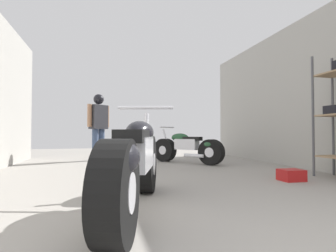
{
  "coord_description": "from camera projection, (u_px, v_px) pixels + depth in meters",
  "views": [
    {
      "loc": [
        -1.01,
        -0.44,
        0.7
      ],
      "look_at": [
        0.01,
        3.5,
        0.81
      ],
      "focal_mm": 28.05,
      "sensor_mm": 36.0,
      "label": 1
    }
  ],
  "objects": [
    {
      "name": "mechanic_in_blue",
      "position": [
        99.0,
        121.0,
        6.78
      ],
      "size": [
        0.59,
        0.51,
        1.72
      ],
      "color": "#384766",
      "rests_on": "ground_plane"
    },
    {
      "name": "ground_plane",
      "position": [
        166.0,
        177.0,
        4.18
      ],
      "size": [
        17.43,
        17.43,
        0.0
      ],
      "primitive_type": "plane",
      "color": "gray"
    },
    {
      "name": "red_toolbox",
      "position": [
        291.0,
        175.0,
        3.86
      ],
      "size": [
        0.33,
        0.29,
        0.17
      ],
      "primitive_type": "cube",
      "rotation": [
        0.0,
        0.0,
        -0.04
      ],
      "color": "#B21919",
      "rests_on": "ground_plane"
    },
    {
      "name": "motorcycle_maroon_cruiser",
      "position": [
        135.0,
        163.0,
        2.31
      ],
      "size": [
        0.91,
        2.13,
        1.01
      ],
      "color": "black",
      "rests_on": "ground_plane"
    },
    {
      "name": "motorcycle_black_naked",
      "position": [
        188.0,
        148.0,
        6.13
      ],
      "size": [
        1.32,
        1.57,
        0.86
      ],
      "color": "black",
      "rests_on": "ground_plane"
    },
    {
      "name": "garage_partition_right",
      "position": [
        316.0,
        91.0,
        4.95
      ],
      "size": [
        0.08,
        7.99,
        3.01
      ],
      "primitive_type": "cube",
      "color": "#A3A099",
      "rests_on": "ground_plane"
    }
  ]
}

